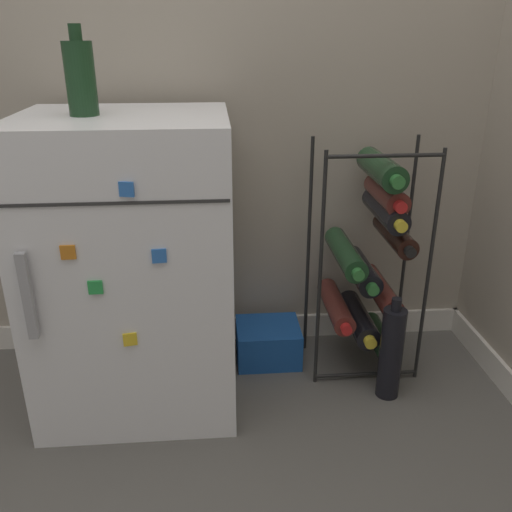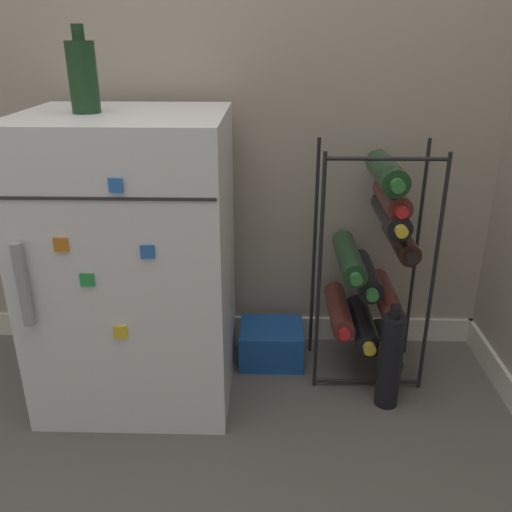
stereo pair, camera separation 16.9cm
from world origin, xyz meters
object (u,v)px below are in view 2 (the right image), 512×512
Objects in this scene: soda_box at (271,343)px; loose_bottle_floor at (390,361)px; fridge_top_bottle at (83,76)px; wine_rack at (374,265)px; mini_fridge at (135,262)px.

loose_bottle_floor reaches higher than soda_box.
wine_rack is at bearing 7.83° from fridge_top_bottle.
wine_rack is 1.03m from fridge_top_bottle.
fridge_top_bottle reaches higher than soda_box.
fridge_top_bottle is 0.64× the size of loose_bottle_floor.
mini_fridge is 0.55m from fridge_top_bottle.
mini_fridge reaches higher than loose_bottle_floor.
loose_bottle_floor is at bearing -33.46° from soda_box.
mini_fridge reaches higher than soda_box.
soda_box is 0.99× the size of fridge_top_bottle.
wine_rack is (0.75, 0.11, -0.05)m from mini_fridge.
fridge_top_bottle is at bearing 175.13° from loose_bottle_floor.
fridge_top_bottle is at bearing -173.52° from mini_fridge.
mini_fridge is at bearing -159.61° from soda_box.
wine_rack is 3.51× the size of fridge_top_bottle.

